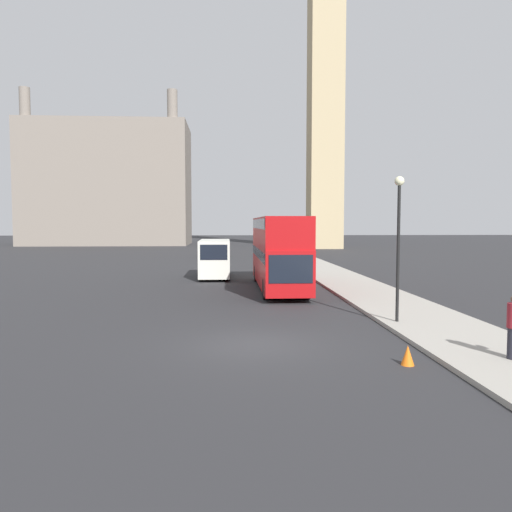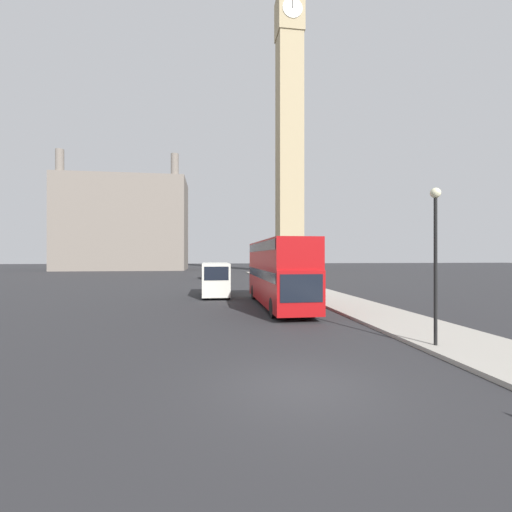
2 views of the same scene
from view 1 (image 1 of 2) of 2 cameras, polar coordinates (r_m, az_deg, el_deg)
name	(u,v)px [view 1 (image 1 of 2)]	position (r m, az deg, el deg)	size (l,w,h in m)	color
ground_plane	(254,344)	(16.25, -0.18, -10.05)	(300.00, 300.00, 0.00)	#28282B
sidewalk_strip	(465,339)	(17.99, 22.76, -8.74)	(3.89, 120.00, 0.15)	#9E998E
clock_tower	(326,20)	(84.78, 8.02, 25.16)	(5.43, 5.60, 68.12)	tan
building_block_distant	(109,185)	(95.96, -16.42, 7.81)	(28.88, 14.63, 26.62)	slate
red_double_decker_bus	(279,249)	(29.31, 2.60, 0.79)	(2.45, 11.31, 4.23)	#A80F11
white_van	(215,258)	(35.44, -4.73, -0.21)	(2.13, 5.70, 2.70)	silver
street_lamp	(399,226)	(19.53, 15.99, 3.31)	(0.36, 0.36, 5.49)	black
parked_sedan	(213,251)	(58.21, -4.93, 0.63)	(1.75, 4.22, 1.65)	black
traffic_cone	(408,355)	(14.49, 16.95, -10.80)	(0.36, 0.36, 0.55)	orange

